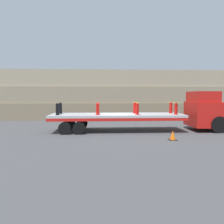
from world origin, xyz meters
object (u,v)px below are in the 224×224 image
fire_hydrant_black_near_0 (57,109)px  fire_hydrant_red_near_2 (137,109)px  flatbed_trailer (110,117)px  fire_hydrant_red_near_1 (98,109)px  fire_hydrant_red_far_3 (171,108)px  traffic_cone (173,135)px  fire_hydrant_red_far_1 (98,108)px  truck_cab (206,111)px  fire_hydrant_black_far_0 (60,108)px  fire_hydrant_red_near_3 (176,109)px  fire_hydrant_red_far_2 (135,108)px

fire_hydrant_black_near_0 → fire_hydrant_red_near_2: size_ratio=1.00×
flatbed_trailer → fire_hydrant_black_near_0: fire_hydrant_black_near_0 is taller
fire_hydrant_red_near_1 → fire_hydrant_red_near_2: size_ratio=1.00×
fire_hydrant_red_near_2 → fire_hydrant_red_far_3: bearing=22.6°
fire_hydrant_black_near_0 → traffic_cone: bearing=-21.2°
flatbed_trailer → fire_hydrant_red_far_1: fire_hydrant_red_far_1 is taller
fire_hydrant_red_far_3 → truck_cab: bearing=-13.1°
fire_hydrant_black_far_0 → fire_hydrant_red_near_2: (5.46, -1.14, 0.00)m
fire_hydrant_black_near_0 → traffic_cone: fire_hydrant_black_near_0 is taller
fire_hydrant_black_far_0 → fire_hydrant_red_far_3: same height
fire_hydrant_black_far_0 → fire_hydrant_red_far_3: 8.19m
fire_hydrant_red_far_1 → traffic_cone: fire_hydrant_red_far_1 is taller
fire_hydrant_black_near_0 → traffic_cone: (7.07, -2.74, -1.36)m
fire_hydrant_black_near_0 → fire_hydrant_black_far_0: (0.00, 1.14, 0.00)m
fire_hydrant_black_near_0 → fire_hydrant_red_near_3: same height
fire_hydrant_red_near_2 → fire_hydrant_red_near_1: bearing=180.0°
flatbed_trailer → fire_hydrant_red_near_3: 4.66m
fire_hydrant_red_near_1 → traffic_cone: (4.34, -2.74, -1.36)m
fire_hydrant_red_far_1 → fire_hydrant_black_far_0: bearing=180.0°
fire_hydrant_red_near_3 → fire_hydrant_red_near_1: bearing=180.0°
fire_hydrant_red_far_2 → traffic_cone: bearing=-67.5°
fire_hydrant_black_near_0 → fire_hydrant_red_far_3: (8.19, 1.14, 0.00)m
traffic_cone → fire_hydrant_red_near_2: bearing=120.3°
fire_hydrant_black_near_0 → fire_hydrant_black_far_0: size_ratio=1.00×
flatbed_trailer → fire_hydrant_red_near_1: bearing=-146.9°
fire_hydrant_red_far_1 → fire_hydrant_red_near_3: 5.58m
flatbed_trailer → fire_hydrant_red_near_3: bearing=-7.1°
fire_hydrant_red_far_3 → fire_hydrant_red_near_3: bearing=-90.0°
fire_hydrant_black_far_0 → fire_hydrant_red_far_2: same height
truck_cab → fire_hydrant_red_near_2: (-5.17, -0.57, 0.19)m
fire_hydrant_black_near_0 → traffic_cone: size_ratio=1.48×
fire_hydrant_black_far_0 → fire_hydrant_red_far_3: (8.19, 0.00, 0.00)m
fire_hydrant_black_near_0 → fire_hydrant_red_near_2: 5.46m
traffic_cone → truck_cab: bearing=42.9°
truck_cab → fire_hydrant_red_far_3: size_ratio=3.45×
flatbed_trailer → traffic_cone: size_ratio=16.88×
fire_hydrant_red_far_3 → traffic_cone: 4.26m
fire_hydrant_red_far_2 → fire_hydrant_red_near_3: same height
fire_hydrant_red_far_1 → fire_hydrant_red_far_3: bearing=0.0°
fire_hydrant_black_near_0 → fire_hydrant_red_far_1: same height
fire_hydrant_red_near_1 → fire_hydrant_red_far_3: bearing=11.8°
fire_hydrant_red_far_1 → fire_hydrant_red_near_2: bearing=-22.6°
fire_hydrant_black_near_0 → fire_hydrant_red_far_1: size_ratio=1.00×
fire_hydrant_red_far_2 → fire_hydrant_red_far_3: bearing=0.0°
fire_hydrant_black_far_0 → fire_hydrant_red_far_3: bearing=0.0°
flatbed_trailer → traffic_cone: flatbed_trailer is taller
fire_hydrant_red_near_2 → traffic_cone: (1.61, -2.74, -1.36)m
fire_hydrant_black_near_0 → flatbed_trailer: bearing=9.0°
truck_cab → traffic_cone: truck_cab is taller
fire_hydrant_red_far_3 → fire_hydrant_red_near_2: bearing=-157.4°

